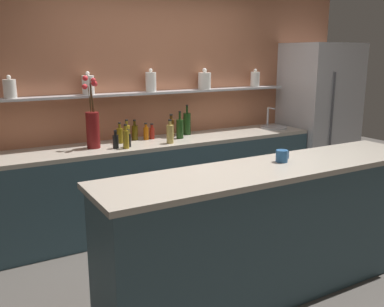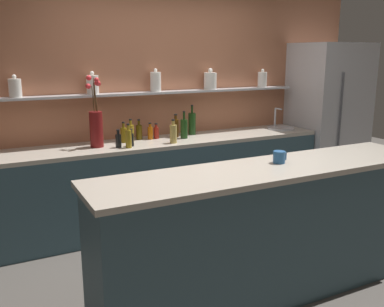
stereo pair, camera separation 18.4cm
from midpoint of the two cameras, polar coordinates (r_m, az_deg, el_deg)
ground_plane at (r=3.90m, az=6.95°, el=-14.80°), size 12.00×12.00×0.00m
back_wall_unit at (r=4.87m, az=-3.21°, el=7.05°), size 5.20×0.28×2.60m
back_counter_unit at (r=4.67m, az=-2.61°, el=-3.77°), size 3.66×0.62×0.92m
island_counter at (r=3.34m, az=11.68°, el=-10.18°), size 2.74×0.61×1.02m
refrigerator at (r=5.83m, az=18.45°, el=4.16°), size 0.87×0.73×1.95m
flower_vase at (r=4.28m, az=-11.47°, el=3.77°), size 0.15×0.15×0.70m
sink_fixture at (r=5.39m, az=12.68°, el=3.46°), size 0.33×0.33×0.25m
bottle_spirit_0 at (r=4.71m, az=-1.07°, el=3.47°), size 0.07×0.07×0.26m
bottle_sauce_1 at (r=4.61m, az=-4.46°, el=2.82°), size 0.06×0.06×0.18m
bottle_sauce_2 at (r=4.65m, az=-3.66°, el=2.83°), size 0.05×0.05×0.17m
bottle_sauce_3 at (r=4.28m, az=-6.90°, el=1.91°), size 0.05×0.05×0.18m
bottle_oil_4 at (r=4.21m, az=-7.23°, el=2.04°), size 0.06×0.06×0.24m
bottle_oil_5 at (r=4.47m, az=-7.94°, el=2.51°), size 0.07×0.07×0.22m
bottle_oil_6 at (r=4.61m, az=-5.94°, el=2.90°), size 0.07×0.07×0.22m
bottle_wine_7 at (r=4.65m, az=0.07°, el=3.36°), size 0.08×0.08×0.30m
bottle_spirit_8 at (r=4.40m, az=-1.32°, el=2.69°), size 0.07×0.07×0.25m
bottle_oil_9 at (r=4.52m, az=-7.01°, el=2.79°), size 0.07×0.07×0.24m
bottle_sauce_10 at (r=4.24m, az=-8.57°, el=1.76°), size 0.06×0.06×0.18m
bottle_wine_11 at (r=4.87m, az=1.09°, el=4.03°), size 0.08×0.08×0.34m
coffee_mug at (r=3.29m, az=13.13°, el=-0.48°), size 0.11×0.09×0.09m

